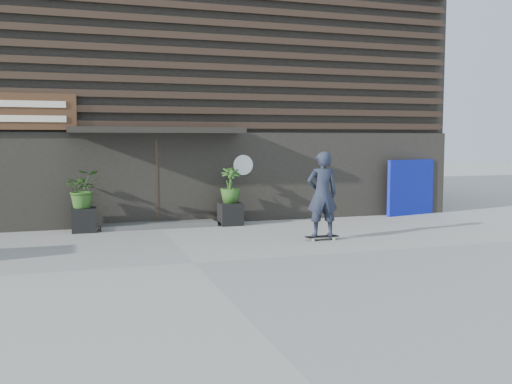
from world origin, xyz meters
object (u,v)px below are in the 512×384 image
object	(u,v)px
planter_pot_right	(230,214)
skateboarder	(322,194)
blue_tarp	(411,187)
planter_pot_left	(84,220)

from	to	relation	value
planter_pot_right	skateboarder	world-z (taller)	skateboarder
blue_tarp	skateboarder	xyz separation A→B (m)	(-4.40, -3.21, 0.22)
planter_pot_right	skateboarder	xyz separation A→B (m)	(1.39, -2.91, 0.76)
skateboarder	planter_pot_right	bearing A→B (deg)	115.55
planter_pot_right	skateboarder	size ratio (longest dim) A/B	0.29
planter_pot_left	blue_tarp	world-z (taller)	blue_tarp
skateboarder	planter_pot_left	bearing A→B (deg)	150.70
planter_pot_right	blue_tarp	bearing A→B (deg)	2.96
planter_pot_left	skateboarder	distance (m)	6.00
planter_pot_left	blue_tarp	size ratio (longest dim) A/B	0.33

